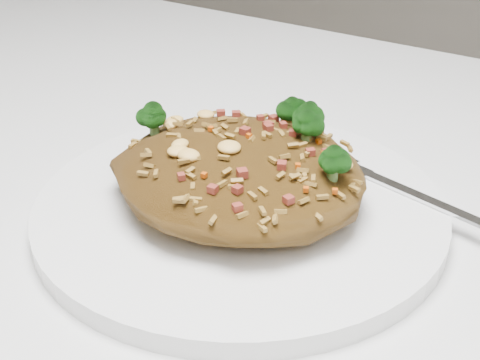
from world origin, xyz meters
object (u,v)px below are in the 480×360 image
at_px(fried_rice, 242,162).
at_px(fork, 394,186).
at_px(dining_table, 166,259).
at_px(plate, 240,207).

relative_size(fried_rice, fork, 1.09).
height_order(dining_table, plate, plate).
xyz_separation_m(plate, fork, (0.08, 0.07, 0.01)).
bearing_deg(fried_rice, plate, -107.64).
bearing_deg(fork, fried_rice, -126.11).
height_order(dining_table, fried_rice, fried_rice).
relative_size(dining_table, fork, 7.44).
bearing_deg(fried_rice, dining_table, 165.72).
bearing_deg(dining_table, plate, -15.16).
relative_size(dining_table, plate, 4.24).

